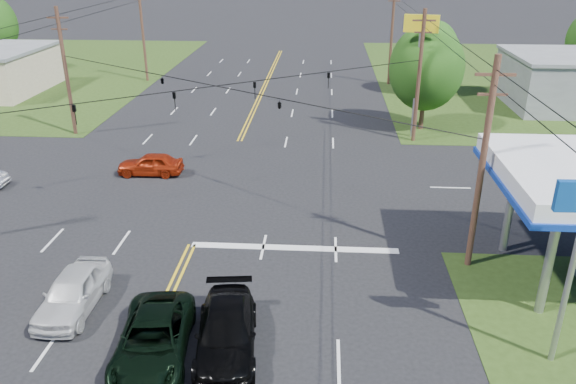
# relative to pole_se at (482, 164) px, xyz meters

# --- Properties ---
(ground) EXTENTS (280.00, 280.00, 0.00)m
(ground) POSITION_rel_pole_se_xyz_m (-13.00, 9.00, -4.92)
(ground) COLOR black
(ground) RESTS_ON ground
(stop_bar) EXTENTS (10.00, 0.50, 0.02)m
(stop_bar) POSITION_rel_pole_se_xyz_m (-8.00, 1.00, -4.92)
(stop_bar) COLOR silver
(stop_bar) RESTS_ON ground
(pole_se) EXTENTS (1.60, 0.28, 9.50)m
(pole_se) POSITION_rel_pole_se_xyz_m (0.00, 0.00, 0.00)
(pole_se) COLOR #43291C
(pole_se) RESTS_ON ground
(pole_nw) EXTENTS (1.60, 0.28, 9.50)m
(pole_nw) POSITION_rel_pole_se_xyz_m (-26.00, 18.00, 0.00)
(pole_nw) COLOR #43291C
(pole_nw) RESTS_ON ground
(pole_ne) EXTENTS (1.60, 0.28, 9.50)m
(pole_ne) POSITION_rel_pole_se_xyz_m (0.00, 18.00, 0.00)
(pole_ne) COLOR #43291C
(pole_ne) RESTS_ON ground
(pole_left_far) EXTENTS (1.60, 0.28, 10.00)m
(pole_left_far) POSITION_rel_pole_se_xyz_m (-26.00, 37.00, 0.25)
(pole_left_far) COLOR #43291C
(pole_left_far) RESTS_ON ground
(pole_right_far) EXTENTS (1.60, 0.28, 10.00)m
(pole_right_far) POSITION_rel_pole_se_xyz_m (0.00, 37.00, 0.25)
(pole_right_far) COLOR #43291C
(pole_right_far) RESTS_ON ground
(span_wire_signals) EXTENTS (26.00, 18.00, 1.13)m
(span_wire_signals) POSITION_rel_pole_se_xyz_m (-13.00, 9.00, 1.08)
(span_wire_signals) COLOR black
(span_wire_signals) RESTS_ON ground
(power_lines) EXTENTS (26.04, 100.00, 0.64)m
(power_lines) POSITION_rel_pole_se_xyz_m (-13.00, 7.00, 3.68)
(power_lines) COLOR black
(power_lines) RESTS_ON ground
(tree_right_a) EXTENTS (5.70, 5.70, 8.18)m
(tree_right_a) POSITION_rel_pole_se_xyz_m (1.00, 21.00, -0.05)
(tree_right_a) COLOR #43291C
(tree_right_a) RESTS_ON ground
(tree_right_b) EXTENTS (4.94, 4.94, 7.09)m
(tree_right_b) POSITION_rel_pole_se_xyz_m (3.50, 33.00, -0.70)
(tree_right_b) COLOR #43291C
(tree_right_b) RESTS_ON ground
(pickup_dkgreen) EXTENTS (2.98, 5.52, 1.47)m
(pickup_dkgreen) POSITION_rel_pole_se_xyz_m (-12.50, -7.09, -4.18)
(pickup_dkgreen) COLOR black
(pickup_dkgreen) RESTS_ON ground
(suv_black) EXTENTS (2.68, 5.41, 1.51)m
(suv_black) POSITION_rel_pole_se_xyz_m (-10.00, -6.56, -4.16)
(suv_black) COLOR black
(suv_black) RESTS_ON ground
(pickup_white) EXTENTS (1.87, 4.59, 1.56)m
(pickup_white) POSITION_rel_pole_se_xyz_m (-16.50, -4.49, -4.13)
(pickup_white) COLOR silver
(pickup_white) RESTS_ON ground
(sedan_red) EXTENTS (4.13, 1.74, 1.40)m
(sedan_red) POSITION_rel_pole_se_xyz_m (-17.66, 10.00, -4.22)
(sedan_red) COLOR #9E240B
(sedan_red) RESTS_ON ground
(sedan_far) EXTENTS (4.89, 2.35, 1.37)m
(sedan_far) POSITION_rel_pole_se_xyz_m (6.60, 13.60, -4.23)
(sedan_far) COLOR #A2A2A7
(sedan_far) RESTS_ON ground
(polesign_ne) EXTENTS (2.45, 0.83, 8.98)m
(polesign_ne) POSITION_rel_pole_se_xyz_m (0.00, 19.00, 2.21)
(polesign_ne) COLOR #A5A5AA
(polesign_ne) RESTS_ON ground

